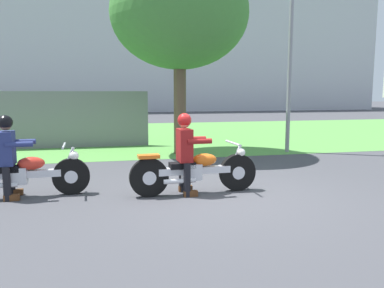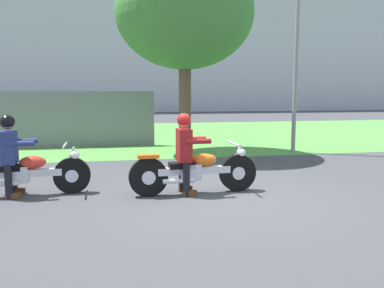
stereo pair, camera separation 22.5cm
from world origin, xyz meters
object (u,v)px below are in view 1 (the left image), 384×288
object	(u,v)px
motorcycle_lead	(195,171)
tree_roadside	(180,14)
rider_follow	(8,150)
streetlight_pole	(295,26)
rider_lead	(186,147)
motorcycle_follow	(21,175)

from	to	relation	value
motorcycle_lead	tree_roadside	distance (m)	5.71
rider_follow	motorcycle_lead	bearing A→B (deg)	-9.63
rider_follow	tree_roadside	bearing A→B (deg)	45.45
motorcycle_lead	tree_roadside	world-z (taller)	tree_roadside
streetlight_pole	rider_lead	bearing A→B (deg)	-135.25
rider_lead	rider_follow	distance (m)	2.94
motorcycle_follow	rider_lead	bearing A→B (deg)	-10.70
rider_follow	tree_roadside	world-z (taller)	tree_roadside
rider_lead	motorcycle_lead	bearing A→B (deg)	-0.79
motorcycle_lead	tree_roadside	size ratio (longest dim) A/B	0.41
motorcycle_follow	rider_follow	world-z (taller)	rider_follow
motorcycle_lead	rider_lead	size ratio (longest dim) A/B	1.61
motorcycle_follow	streetlight_pole	distance (m)	8.37
rider_lead	streetlight_pole	bearing A→B (deg)	42.46
tree_roadside	streetlight_pole	xyz separation A→B (m)	(3.28, -0.44, -0.27)
motorcycle_lead	motorcycle_follow	world-z (taller)	motorcycle_lead
motorcycle_lead	motorcycle_follow	bearing A→B (deg)	169.87
rider_lead	motorcycle_follow	distance (m)	2.81
motorcycle_follow	tree_roadside	world-z (taller)	tree_roadside
motorcycle_follow	rider_follow	bearing A→B (deg)	179.17
motorcycle_lead	streetlight_pole	xyz separation A→B (m)	(3.89, 4.01, 3.26)
rider_follow	tree_roadside	xyz separation A→B (m)	(3.69, 4.06, 3.11)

